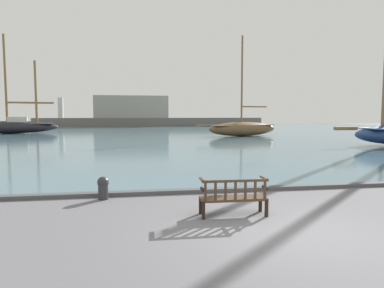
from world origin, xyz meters
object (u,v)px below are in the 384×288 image
object	(u,v)px
park_bench	(233,197)
sailboat_outer_port	(243,128)
mooring_bollard	(103,187)
sailboat_far_port	(10,125)

from	to	relation	value
park_bench	sailboat_outer_port	xyz separation A→B (m)	(9.38, 28.64, 0.49)
sailboat_outer_port	mooring_bollard	bearing A→B (deg)	-115.52
sailboat_far_port	sailboat_outer_port	size ratio (longest dim) A/B	1.26
mooring_bollard	sailboat_outer_port	bearing A→B (deg)	64.48
park_bench	mooring_bollard	xyz separation A→B (m)	(-3.26, 2.17, -0.10)
sailboat_outer_port	mooring_bollard	xyz separation A→B (m)	(-12.64, -26.48, -0.59)
park_bench	sailboat_outer_port	world-z (taller)	sailboat_outer_port
park_bench	sailboat_outer_port	bearing A→B (deg)	71.87
sailboat_far_port	sailboat_outer_port	bearing A→B (deg)	-18.90
park_bench	mooring_bollard	size ratio (longest dim) A/B	2.42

